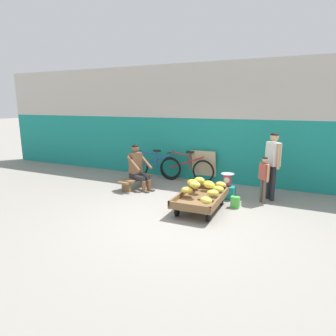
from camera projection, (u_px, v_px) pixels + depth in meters
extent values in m
plane|color=gray|center=(178.00, 221.00, 5.49)|extent=(80.00, 80.00, 0.00)
cube|color=#19847A|center=(224.00, 151.00, 8.11)|extent=(16.00, 0.30, 1.76)
cube|color=#B7B2A8|center=(226.00, 90.00, 7.76)|extent=(16.00, 0.30, 1.49)
cube|color=brown|center=(201.00, 199.00, 5.98)|extent=(0.87, 1.46, 0.05)
cube|color=brown|center=(182.00, 193.00, 6.13)|extent=(0.07, 1.44, 0.10)
cube|color=brown|center=(220.00, 198.00, 5.81)|extent=(0.07, 1.44, 0.10)
cube|color=brown|center=(210.00, 187.00, 6.59)|extent=(0.84, 0.06, 0.10)
cube|color=brown|center=(189.00, 206.00, 5.34)|extent=(0.84, 0.06, 0.10)
cylinder|color=black|center=(194.00, 197.00, 6.59)|extent=(0.05, 0.18, 0.18)
cylinder|color=black|center=(221.00, 201.00, 6.34)|extent=(0.05, 0.18, 0.18)
cylinder|color=black|center=(177.00, 212.00, 5.69)|extent=(0.05, 0.18, 0.18)
cylinder|color=black|center=(208.00, 217.00, 5.44)|extent=(0.05, 0.18, 0.18)
ellipsoid|color=yellow|center=(206.00, 200.00, 5.33)|extent=(0.29, 0.25, 0.13)
ellipsoid|color=gold|center=(218.00, 189.00, 6.03)|extent=(0.25, 0.19, 0.13)
ellipsoid|color=yellow|center=(213.00, 193.00, 5.78)|extent=(0.30, 0.27, 0.13)
ellipsoid|color=gold|center=(197.00, 182.00, 6.56)|extent=(0.25, 0.20, 0.13)
ellipsoid|color=yellow|center=(187.00, 190.00, 5.97)|extent=(0.26, 0.21, 0.13)
ellipsoid|color=yellow|center=(221.00, 185.00, 6.37)|extent=(0.28, 0.23, 0.13)
ellipsoid|color=yellow|center=(208.00, 184.00, 6.45)|extent=(0.24, 0.19, 0.13)
ellipsoid|color=gold|center=(194.00, 184.00, 6.43)|extent=(0.30, 0.27, 0.13)
ellipsoid|color=gold|center=(193.00, 182.00, 6.06)|extent=(0.26, 0.21, 0.13)
ellipsoid|color=gold|center=(199.00, 180.00, 6.23)|extent=(0.27, 0.23, 0.13)
ellipsoid|color=yellow|center=(209.00, 185.00, 5.86)|extent=(0.28, 0.24, 0.13)
ellipsoid|color=yellow|center=(195.00, 185.00, 5.92)|extent=(0.28, 0.23, 0.13)
cube|color=brown|center=(136.00, 179.00, 7.58)|extent=(0.43, 1.13, 0.05)
cube|color=brown|center=(145.00, 181.00, 7.93)|extent=(0.25, 0.11, 0.22)
cube|color=brown|center=(126.00, 187.00, 7.30)|extent=(0.25, 0.11, 0.22)
cylinder|color=brown|center=(149.00, 185.00, 7.40)|extent=(0.10, 0.10, 0.27)
cube|color=#4C3D2D|center=(151.00, 190.00, 7.39)|extent=(0.24, 0.15, 0.04)
cylinder|color=#232328|center=(144.00, 177.00, 7.50)|extent=(0.42, 0.25, 0.13)
cylinder|color=brown|center=(144.00, 186.00, 7.27)|extent=(0.10, 0.10, 0.27)
cube|color=#4C3D2D|center=(145.00, 191.00, 7.26)|extent=(0.24, 0.15, 0.04)
cylinder|color=#232328|center=(138.00, 178.00, 7.37)|extent=(0.42, 0.25, 0.13)
cube|color=#232328|center=(136.00, 175.00, 7.56)|extent=(0.30, 0.33, 0.14)
cube|color=brown|center=(136.00, 163.00, 7.49)|extent=(0.27, 0.36, 0.52)
cylinder|color=brown|center=(145.00, 162.00, 7.52)|extent=(0.47, 0.22, 0.36)
cylinder|color=brown|center=(134.00, 164.00, 7.24)|extent=(0.47, 0.22, 0.36)
sphere|color=brown|center=(135.00, 148.00, 7.41)|extent=(0.19, 0.19, 0.19)
ellipsoid|color=black|center=(135.00, 146.00, 7.40)|extent=(0.17, 0.17, 0.09)
cube|color=#19847F|center=(227.00, 192.00, 6.76)|extent=(0.36, 0.28, 0.30)
cylinder|color=#28282D|center=(227.00, 185.00, 6.72)|extent=(0.20, 0.20, 0.03)
cube|color=#C6384C|center=(227.00, 180.00, 6.70)|extent=(0.16, 0.10, 0.24)
cylinder|color=white|center=(227.00, 180.00, 6.65)|extent=(0.13, 0.01, 0.13)
cylinder|color=#B2B5BA|center=(228.00, 174.00, 6.67)|extent=(0.30, 0.30, 0.01)
torus|color=black|center=(138.00, 167.00, 8.71)|extent=(0.64, 0.12, 0.64)
torus|color=black|center=(170.00, 169.00, 8.38)|extent=(0.64, 0.12, 0.64)
cylinder|color=#234299|center=(154.00, 161.00, 8.50)|extent=(1.03, 0.15, 0.43)
cylinder|color=#234299|center=(157.00, 160.00, 8.46)|extent=(0.04, 0.04, 0.48)
cylinder|color=#234299|center=(147.00, 153.00, 8.52)|extent=(0.61, 0.10, 0.12)
cube|color=black|center=(157.00, 151.00, 8.41)|extent=(0.21, 0.12, 0.05)
cylinder|color=black|center=(138.00, 151.00, 8.61)|extent=(0.08, 0.48, 0.03)
torus|color=black|center=(171.00, 168.00, 8.55)|extent=(0.64, 0.08, 0.64)
torus|color=black|center=(203.00, 171.00, 8.09)|extent=(0.64, 0.08, 0.64)
cylinder|color=#AD231E|center=(187.00, 163.00, 8.28)|extent=(1.03, 0.08, 0.43)
cylinder|color=#AD231E|center=(190.00, 162.00, 8.22)|extent=(0.04, 0.04, 0.48)
cylinder|color=#AD231E|center=(180.00, 154.00, 8.32)|extent=(0.62, 0.06, 0.12)
cube|color=black|center=(190.00, 152.00, 8.17)|extent=(0.20, 0.11, 0.05)
cylinder|color=black|center=(171.00, 152.00, 8.45)|extent=(0.05, 0.48, 0.03)
cube|color=#C6B289|center=(204.00, 166.00, 8.23)|extent=(0.70, 0.22, 0.88)
cylinder|color=#232328|center=(273.00, 184.00, 6.55)|extent=(0.10, 0.10, 0.80)
cylinder|color=#232328|center=(269.00, 182.00, 6.70)|extent=(0.10, 0.10, 0.80)
cube|color=silver|center=(273.00, 154.00, 6.48)|extent=(0.36, 0.37, 0.52)
cylinder|color=tan|center=(279.00, 156.00, 6.29)|extent=(0.07, 0.07, 0.56)
cylinder|color=tan|center=(268.00, 153.00, 6.68)|extent=(0.07, 0.07, 0.56)
sphere|color=tan|center=(275.00, 137.00, 6.40)|extent=(0.19, 0.19, 0.19)
ellipsoid|color=black|center=(275.00, 135.00, 6.39)|extent=(0.17, 0.17, 0.09)
cylinder|color=brown|center=(264.00, 192.00, 6.38)|extent=(0.07, 0.07, 0.54)
cylinder|color=brown|center=(261.00, 190.00, 6.48)|extent=(0.07, 0.07, 0.54)
cube|color=#B24C42|center=(264.00, 172.00, 6.33)|extent=(0.24, 0.25, 0.35)
cylinder|color=tan|center=(268.00, 174.00, 6.20)|extent=(0.05, 0.05, 0.38)
cylinder|color=tan|center=(260.00, 171.00, 6.47)|extent=(0.05, 0.05, 0.38)
sphere|color=tan|center=(265.00, 160.00, 6.28)|extent=(0.13, 0.13, 0.13)
ellipsoid|color=black|center=(265.00, 158.00, 6.27)|extent=(0.12, 0.12, 0.06)
cube|color=green|center=(235.00, 202.00, 6.16)|extent=(0.18, 0.12, 0.24)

